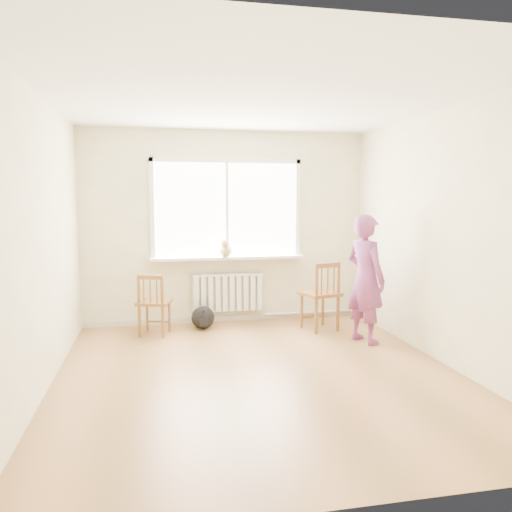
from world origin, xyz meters
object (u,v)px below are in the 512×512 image
backpack (203,318)px  chair_right (322,296)px  chair_left (153,304)px  person (365,279)px  cat (225,249)px

backpack → chair_right: bearing=-14.2°
backpack → chair_left: bearing=-162.7°
person → backpack: bearing=40.5°
cat → backpack: (-0.34, -0.19, -0.91)m
chair_right → backpack: 1.63m
chair_right → person: (0.34, -0.62, 0.32)m
chair_left → backpack: chair_left is taller
backpack → person: bearing=-28.2°
chair_left → cat: size_ratio=1.94×
cat → chair_right: bearing=-16.3°
chair_right → person: person is taller
chair_left → chair_right: chair_right is taller
chair_right → backpack: (-1.55, 0.39, -0.31)m
chair_right → cat: bearing=-41.3°
person → cat: size_ratio=3.78×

